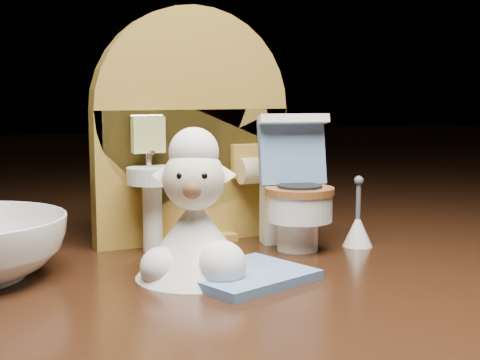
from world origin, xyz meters
The scene contains 5 objects.
backdrop_panel centered at (0.00, 0.06, 0.07)m, with size 0.13×0.05×0.15m.
toy_toilet centered at (0.05, 0.02, 0.03)m, with size 0.05×0.06×0.08m.
bath_mat centered at (-0.01, -0.04, 0.00)m, with size 0.06×0.05×0.00m, color #5C80B0.
toilet_brush centered at (0.09, 0.00, 0.01)m, with size 0.02×0.02×0.04m.
plush_lamb centered at (-0.03, -0.02, 0.03)m, with size 0.06×0.07×0.08m.
Camera 1 is at (-0.15, -0.34, 0.10)m, focal length 50.00 mm.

